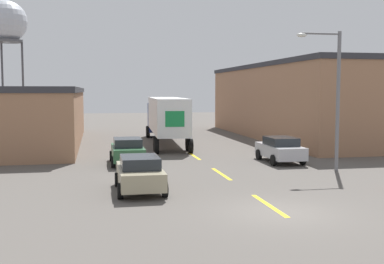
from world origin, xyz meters
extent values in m
plane|color=#56514C|center=(0.00, 0.00, 0.00)|extent=(160.00, 160.00, 0.00)
cube|color=yellow|center=(0.00, 1.09, 0.00)|extent=(0.20, 3.71, 0.01)
cube|color=yellow|center=(0.00, 8.21, 0.00)|extent=(0.20, 3.71, 0.01)
cube|color=yellow|center=(0.00, 15.34, 0.00)|extent=(0.20, 3.71, 0.01)
cube|color=#9E7051|center=(11.84, 26.53, 3.22)|extent=(8.22, 27.63, 6.45)
cube|color=#333338|center=(11.84, 26.53, 6.65)|extent=(8.42, 27.83, 0.40)
cube|color=navy|center=(-0.43, 29.34, 1.86)|extent=(2.42, 2.87, 2.69)
cube|color=white|center=(-0.85, 21.90, 2.47)|extent=(3.03, 11.67, 2.70)
cube|color=#198442|center=(-1.18, 16.12, 2.47)|extent=(1.31, 0.10, 1.08)
cylinder|color=black|center=(0.78, 29.62, 0.51)|extent=(0.34, 1.04, 1.02)
cylinder|color=black|center=(-1.60, 29.75, 0.51)|extent=(0.34, 1.04, 1.02)
cylinder|color=black|center=(0.72, 28.52, 0.51)|extent=(0.34, 1.04, 1.02)
cylinder|color=black|center=(-1.66, 28.66, 0.51)|extent=(0.34, 1.04, 1.02)
cylinder|color=black|center=(0.14, 18.26, 0.51)|extent=(0.34, 1.04, 1.02)
cylinder|color=black|center=(-2.24, 18.40, 0.51)|extent=(0.34, 1.04, 1.02)
cylinder|color=black|center=(0.06, 16.87, 0.51)|extent=(0.34, 1.04, 1.02)
cylinder|color=black|center=(-2.32, 17.00, 0.51)|extent=(0.34, 1.04, 1.02)
cube|color=#2D5B38|center=(-4.62, 12.74, 0.70)|extent=(1.82, 4.20, 0.74)
cube|color=#23282D|center=(-4.62, 12.62, 1.32)|extent=(1.60, 2.18, 0.49)
cylinder|color=black|center=(-3.71, 14.04, 0.33)|extent=(0.22, 0.65, 0.65)
cylinder|color=black|center=(-5.53, 14.04, 0.33)|extent=(0.22, 0.65, 0.65)
cylinder|color=black|center=(-3.71, 11.44, 0.33)|extent=(0.22, 0.65, 0.65)
cylinder|color=black|center=(-5.53, 11.44, 0.33)|extent=(0.22, 0.65, 0.65)
cube|color=#B2B2B7|center=(4.62, 11.60, 0.70)|extent=(1.82, 4.20, 0.74)
cube|color=#23282D|center=(4.62, 11.47, 1.32)|extent=(1.60, 2.18, 0.49)
cylinder|color=black|center=(5.53, 12.90, 0.33)|extent=(0.22, 0.65, 0.65)
cylinder|color=black|center=(3.71, 12.90, 0.33)|extent=(0.22, 0.65, 0.65)
cylinder|color=black|center=(5.53, 10.30, 0.33)|extent=(0.22, 0.65, 0.65)
cylinder|color=black|center=(3.71, 10.30, 0.33)|extent=(0.22, 0.65, 0.65)
cube|color=tan|center=(-4.62, 4.61, 0.70)|extent=(1.82, 4.20, 0.74)
cube|color=#23282D|center=(-4.62, 4.49, 1.32)|extent=(1.60, 2.18, 0.49)
cylinder|color=black|center=(-3.71, 5.91, 0.33)|extent=(0.22, 0.65, 0.65)
cylinder|color=black|center=(-5.53, 5.91, 0.33)|extent=(0.22, 0.65, 0.65)
cylinder|color=black|center=(-3.71, 3.31, 0.33)|extent=(0.22, 0.65, 0.65)
cylinder|color=black|center=(-5.53, 3.31, 0.33)|extent=(0.22, 0.65, 0.65)
cylinder|color=#47474C|center=(-15.85, 51.25, 5.55)|extent=(0.28, 0.28, 11.10)
cylinder|color=#47474C|center=(-18.72, 52.91, 5.55)|extent=(0.28, 0.28, 11.10)
cylinder|color=#4C4C51|center=(-17.76, 51.25, 10.90)|extent=(4.10, 4.10, 0.30)
sphere|color=#B7BCC6|center=(-17.76, 51.25, 13.42)|extent=(5.46, 5.46, 5.46)
cylinder|color=slate|center=(6.48, 8.01, 3.78)|extent=(0.20, 0.20, 7.57)
cylinder|color=slate|center=(5.39, 8.01, 7.42)|extent=(2.18, 0.11, 0.11)
ellipsoid|color=silver|center=(4.30, 8.01, 7.32)|extent=(0.56, 0.32, 0.22)
camera|label=1|loc=(-6.46, -16.08, 4.37)|focal=45.00mm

